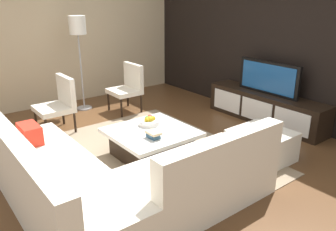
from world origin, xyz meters
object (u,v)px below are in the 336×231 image
accent_chair_near (59,101)px  ottoman (261,146)px  fruit_bowl (149,121)px  sectional_couch (110,179)px  coffee_table (151,143)px  television (268,78)px  book_stack (153,134)px  floor_lamp (78,32)px  media_console (265,108)px  accent_chair_far (128,85)px

accent_chair_near → ottoman: bearing=36.2°
ottoman → fruit_bowl: size_ratio=2.50×
sectional_couch → coffee_table: (-0.63, 0.96, -0.09)m
television → ottoman: 1.58m
coffee_table → book_stack: book_stack is taller
floor_lamp → ottoman: floor_lamp is taller
television → floor_lamp: (-2.55, -2.14, 0.66)m
floor_lamp → ottoman: bearing=15.3°
media_console → accent_chair_far: bearing=-142.2°
accent_chair_near → floor_lamp: 1.44m
sectional_couch → floor_lamp: size_ratio=1.46×
accent_chair_near → floor_lamp: size_ratio=0.51×
ottoman → book_stack: book_stack is taller
television → accent_chair_far: 2.47m
media_console → accent_chair_far: (-1.94, -1.51, 0.24)m
fruit_bowl → television: bearing=82.7°
floor_lamp → book_stack: 2.86m
accent_chair_near → book_stack: 1.94m
media_console → ottoman: 1.48m
sectional_couch → fruit_bowl: bearing=127.4°
accent_chair_near → floor_lamp: (-0.79, 0.75, 0.94)m
media_console → fruit_bowl: bearing=-97.3°
floor_lamp → fruit_bowl: (2.27, -0.06, -1.00)m
media_console → television: television is taller
floor_lamp → accent_chair_far: bearing=46.0°
media_console → coffee_table: media_console is taller
coffee_table → floor_lamp: (-2.45, 0.16, 1.23)m
television → ottoman: bearing=-54.7°
fruit_bowl → book_stack: size_ratio=1.43×
ottoman → accent_chair_far: 2.83m
media_console → ottoman: size_ratio=3.06×
coffee_table → fruit_bowl: (-0.18, 0.10, 0.23)m
sectional_couch → accent_chair_far: 3.04m
television → sectional_couch: (0.53, -3.26, -0.48)m
sectional_couch → accent_chair_far: size_ratio=2.88×
sectional_couch → ottoman: size_ratio=3.58×
accent_chair_far → media_console: bearing=42.3°
fruit_bowl → floor_lamp: bearing=178.5°
television → book_stack: (0.12, -2.42, -0.34)m
ottoman → television: bearing=125.3°
sectional_couch → ottoman: (0.32, 2.06, -0.09)m
media_console → floor_lamp: 3.53m
accent_chair_far → coffee_table: bearing=-18.8°
accent_chair_near → media_console: bearing=62.1°
ottoman → book_stack: size_ratio=3.58×
fruit_bowl → sectional_couch: bearing=-52.6°
floor_lamp → fruit_bowl: floor_lamp is taller
fruit_bowl → accent_chair_far: size_ratio=0.32×
accent_chair_near → accent_chair_far: bearing=100.9°
sectional_couch → floor_lamp: 3.47m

